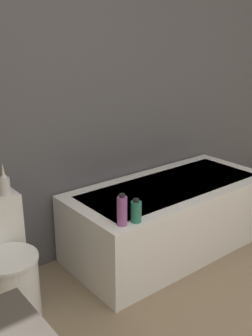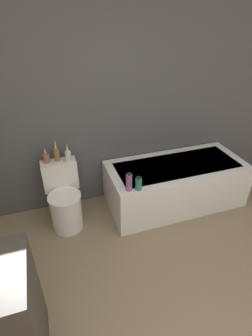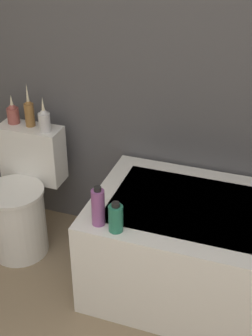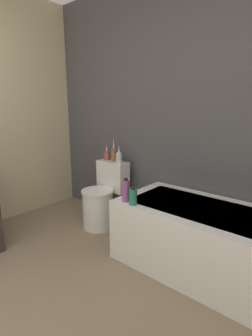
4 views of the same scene
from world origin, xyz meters
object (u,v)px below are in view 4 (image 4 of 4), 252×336
vase_gold (107,155)px  shampoo_bottle_tall (126,191)px  bathtub (217,244)px  vase_bronze (119,157)px  toilet (102,199)px  vase_silver (114,154)px  shampoo_bottle_short (133,196)px

vase_gold → shampoo_bottle_tall: vase_gold is taller
bathtub → shampoo_bottle_tall: bearing=-157.6°
vase_bronze → shampoo_bottle_tall: (0.53, -0.50, -0.15)m
toilet → vase_silver: bearing=90.0°
bathtub → shampoo_bottle_tall: shampoo_bottle_tall is taller
bathtub → vase_gold: bearing=170.7°
vase_gold → vase_silver: (0.11, -0.00, 0.03)m
vase_silver → vase_bronze: (0.11, -0.04, -0.02)m
bathtub → toilet: bearing=178.2°
vase_silver → vase_bronze: size_ratio=1.26×
vase_gold → vase_bronze: vase_bronze is taller
bathtub → shampoo_bottle_short: size_ratio=10.74×
toilet → shampoo_bottle_short: (0.74, -0.36, 0.30)m
bathtub → vase_bronze: vase_bronze is taller
vase_gold → shampoo_bottle_short: 1.03m
bathtub → toilet: 1.36m
vase_bronze → shampoo_bottle_short: vase_bronze is taller
vase_silver → shampoo_bottle_tall: (0.64, -0.53, -0.17)m
vase_bronze → shampoo_bottle_tall: bearing=-43.1°
vase_gold → vase_silver: 0.12m
bathtub → vase_silver: 1.48m
vase_gold → vase_silver: bearing=-2.0°
vase_silver → shampoo_bottle_tall: size_ratio=1.27×
shampoo_bottle_short → vase_gold: bearing=146.9°
bathtub → shampoo_bottle_short: bearing=-153.0°
vase_silver → bathtub: bearing=-9.9°
vase_gold → vase_bronze: size_ratio=0.85×
toilet → shampoo_bottle_tall: (0.64, -0.34, 0.33)m
vase_bronze → toilet: bearing=-125.9°
toilet → vase_gold: bearing=120.0°
toilet → vase_bronze: 0.52m
bathtub → vase_silver: vase_silver is taller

